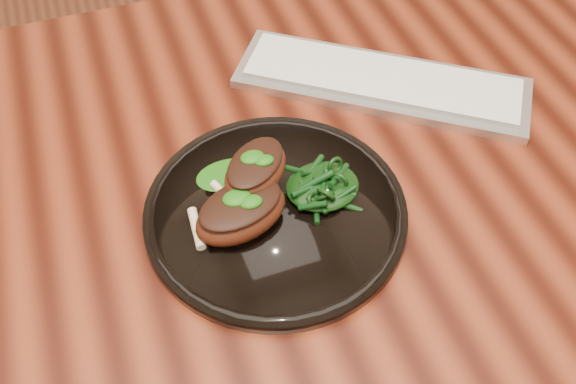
% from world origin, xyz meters
% --- Properties ---
extents(desk, '(1.60, 0.80, 0.75)m').
position_xyz_m(desk, '(0.00, 0.00, 0.67)').
color(desk, black).
rests_on(desk, ground).
extents(plate, '(0.30, 0.30, 0.02)m').
position_xyz_m(plate, '(-0.02, -0.09, 0.76)').
color(plate, black).
rests_on(plate, desk).
extents(lamb_chop_front, '(0.13, 0.10, 0.05)m').
position_xyz_m(lamb_chop_front, '(-0.06, -0.10, 0.79)').
color(lamb_chop_front, '#491C0E').
rests_on(lamb_chop_front, plate).
extents(lamb_chop_back, '(0.11, 0.11, 0.04)m').
position_xyz_m(lamb_chop_back, '(-0.03, -0.06, 0.81)').
color(lamb_chop_back, '#491C0E').
rests_on(lamb_chop_back, plate).
extents(herb_smear, '(0.08, 0.05, 0.00)m').
position_xyz_m(herb_smear, '(-0.05, -0.02, 0.77)').
color(herb_smear, '#0D4C08').
rests_on(herb_smear, plate).
extents(greens_heap, '(0.09, 0.08, 0.03)m').
position_xyz_m(greens_heap, '(0.04, -0.08, 0.78)').
color(greens_heap, black).
rests_on(greens_heap, plate).
extents(keyboard, '(0.40, 0.34, 0.02)m').
position_xyz_m(keyboard, '(0.20, 0.08, 0.76)').
color(keyboard, silver).
rests_on(keyboard, desk).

